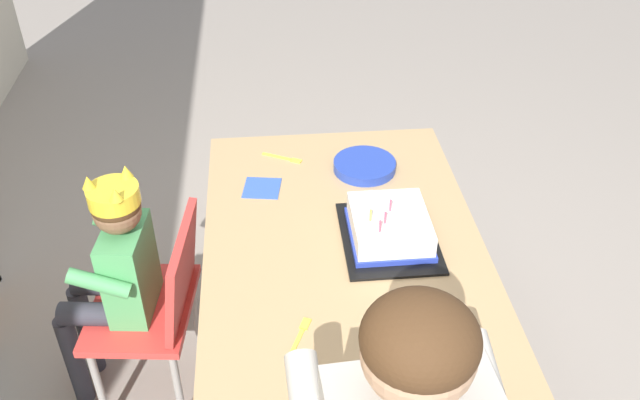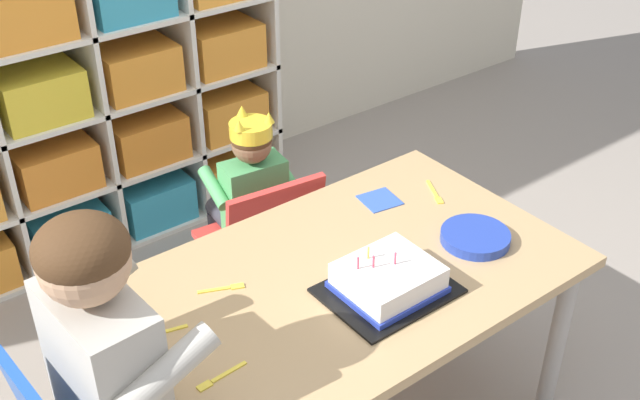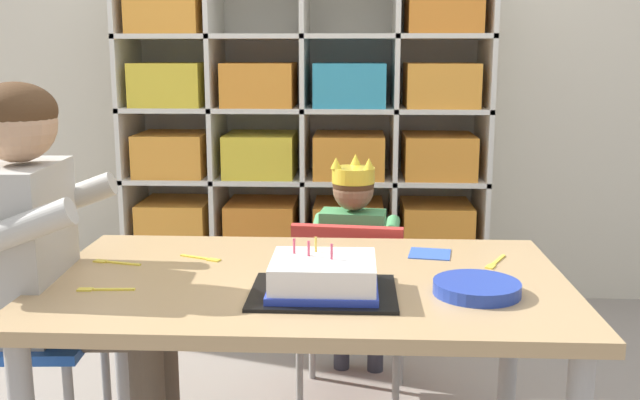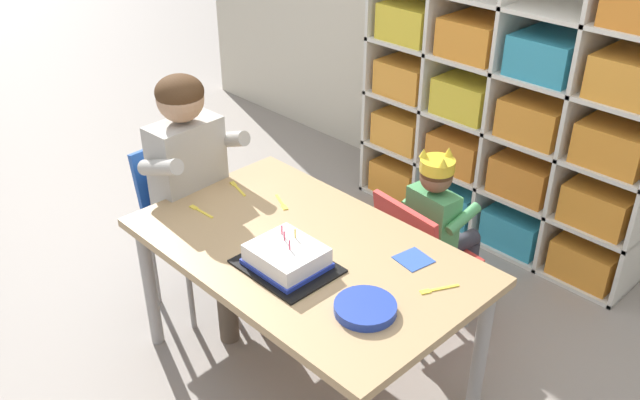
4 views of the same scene
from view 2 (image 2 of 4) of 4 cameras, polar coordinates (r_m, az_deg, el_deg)
The scene contains 12 objects.
storage_cubby_shelf at distance 3.17m, azimuth -16.80°, elevation 8.19°, with size 1.56×0.40×1.53m.
activity_table at distance 2.18m, azimuth 1.61°, elevation -6.87°, with size 1.28×0.77×0.62m.
classroom_chair_blue at distance 2.68m, azimuth -4.01°, elevation -2.74°, with size 0.41×0.36×0.64m.
child_with_crown at distance 2.69m, azimuth -5.21°, elevation 0.69°, with size 0.31×0.32×0.83m.
adult_helper_seated at distance 1.84m, azimuth -13.44°, elevation -11.21°, with size 0.44×0.42×1.09m.
birthday_cake_on_tray at distance 2.06m, azimuth 4.96°, elevation -5.87°, with size 0.33×0.26×0.12m.
paper_plate_stack at distance 2.29m, azimuth 11.20°, elevation -2.65°, with size 0.20×0.20×0.03m, color #233DA3.
paper_napkin_square at distance 2.44m, azimuth 4.36°, elevation 0.00°, with size 0.11×0.11×0.00m, color #3356B7.
fork_near_child_seat at distance 2.10m, azimuth -6.95°, elevation -6.38°, with size 0.12×0.06×0.00m.
fork_near_cake_tray at distance 2.49m, azimuth 8.35°, elevation 0.47°, with size 0.08×0.13×0.00m.
fork_at_table_front_edge at distance 1.86m, azimuth -7.35°, elevation -12.67°, with size 0.13×0.02×0.00m.
fork_beside_plate_stack at distance 1.99m, azimuth -11.77°, elevation -9.50°, with size 0.14×0.05×0.00m.
Camera 2 is at (-1.07, -1.29, 1.93)m, focal length 44.10 mm.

